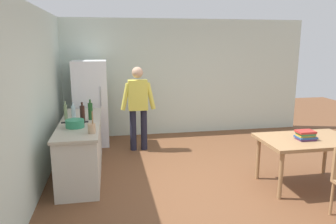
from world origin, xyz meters
TOP-DOWN VIEW (x-y plane):
  - ground_plane at (0.00, 0.00)m, footprint 14.00×14.00m
  - wall_back at (0.00, 3.00)m, footprint 6.40×0.12m
  - wall_left at (-2.60, 0.20)m, footprint 0.12×5.60m
  - kitchen_counter at (-2.00, 0.80)m, footprint 0.64×2.20m
  - refrigerator at (-1.90, 2.40)m, footprint 0.70×0.67m
  - person at (-0.95, 1.85)m, footprint 0.70×0.22m
  - dining_table at (1.40, -0.30)m, footprint 1.40×0.90m
  - cooking_pot at (-2.04, 0.43)m, footprint 0.40×0.28m
  - utensil_jar at (-1.77, 0.05)m, footprint 0.11×0.11m
  - bottle_wine_green at (-1.83, 0.91)m, footprint 0.08×0.08m
  - bottle_wine_dark at (-1.94, 0.68)m, footprint 0.08×0.08m
  - bottle_vinegar_tall at (-2.23, 0.95)m, footprint 0.06×0.06m
  - bottle_water_clear at (-2.11, 0.93)m, footprint 0.07×0.07m
  - book_stack at (1.33, -0.35)m, footprint 0.28×0.20m

SIDE VIEW (x-z plane):
  - ground_plane at x=0.00m, z-range 0.00..0.00m
  - kitchen_counter at x=-2.00m, z-range 0.00..0.90m
  - dining_table at x=1.40m, z-range 0.30..1.05m
  - book_stack at x=1.33m, z-range 0.75..0.89m
  - refrigerator at x=-1.90m, z-range 0.00..1.80m
  - cooking_pot at x=-2.04m, z-range 0.90..1.02m
  - person at x=-0.95m, z-range 0.13..1.83m
  - utensil_jar at x=-1.77m, z-range 0.82..1.14m
  - bottle_water_clear at x=-2.11m, z-range 0.88..1.18m
  - bottle_vinegar_tall at x=-2.23m, z-range 0.88..1.20m
  - bottle_wine_green at x=-1.83m, z-range 0.88..1.22m
  - bottle_wine_dark at x=-1.94m, z-range 0.88..1.22m
  - wall_back at x=0.00m, z-range 0.00..2.70m
  - wall_left at x=-2.60m, z-range 0.00..2.70m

